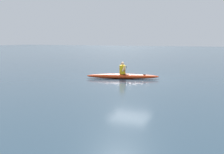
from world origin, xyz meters
The scene contains 3 objects.
ground_plane centered at (0.00, 0.00, 0.00)m, with size 160.00×160.00×0.00m, color #283D4C.
kayak centered at (0.53, -0.03, 0.16)m, with size 4.56×2.00×0.31m.
kayaker centered at (0.52, -0.04, 0.63)m, with size 0.82×2.37×0.76m.
Camera 1 is at (-5.44, 15.05, 2.50)m, focal length 41.18 mm.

